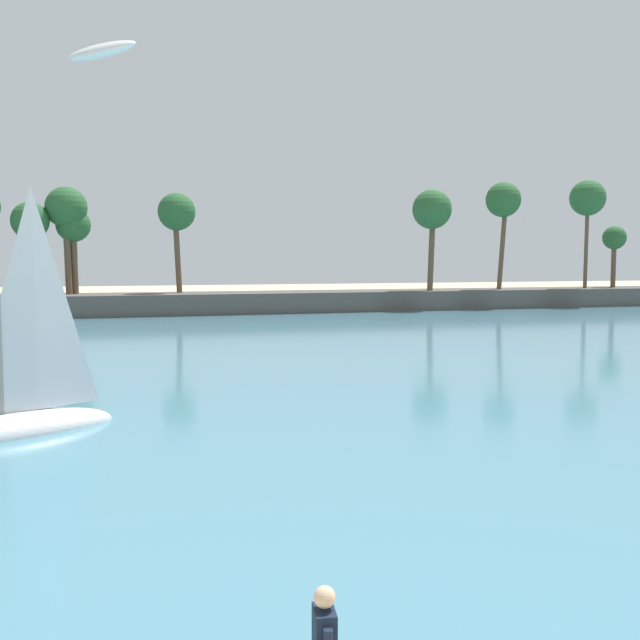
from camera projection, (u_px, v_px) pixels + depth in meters
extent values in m
cube|color=teal|center=(125.00, 323.00, 53.19)|extent=(220.00, 95.54, 0.06)
cube|color=#514C47|center=(122.00, 305.00, 60.53)|extent=(109.45, 6.00, 1.80)
cylinder|color=brown|center=(502.00, 245.00, 69.35)|extent=(0.83, 0.74, 8.50)
sphere|color=#285B2D|center=(503.00, 200.00, 68.99)|extent=(3.31, 3.31, 3.31)
cylinder|color=brown|center=(177.00, 252.00, 62.30)|extent=(0.80, 0.87, 6.92)
sphere|color=#285B2D|center=(177.00, 212.00, 62.01)|extent=(3.20, 3.20, 3.20)
cylinder|color=brown|center=(431.00, 250.00, 66.85)|extent=(0.88, 0.80, 7.44)
sphere|color=#285B2D|center=(432.00, 209.00, 66.54)|extent=(3.60, 3.60, 3.60)
cylinder|color=brown|center=(586.00, 243.00, 71.72)|extent=(0.64, 0.78, 8.85)
sphere|color=#285B2D|center=(588.00, 198.00, 71.35)|extent=(3.48, 3.48, 3.48)
cylinder|color=brown|center=(31.00, 258.00, 58.53)|extent=(0.83, 0.62, 5.97)
sphere|color=#285B2D|center=(30.00, 221.00, 58.28)|extent=(3.00, 3.00, 3.00)
cylinder|color=brown|center=(74.00, 260.00, 60.21)|extent=(0.60, 0.72, 5.71)
sphere|color=#285B2D|center=(73.00, 225.00, 59.97)|extent=(2.81, 2.81, 2.81)
cylinder|color=brown|center=(614.00, 262.00, 74.44)|extent=(0.53, 0.54, 5.05)
sphere|color=#285B2D|center=(614.00, 238.00, 74.23)|extent=(2.39, 2.39, 2.39)
cylinder|color=brown|center=(67.00, 251.00, 59.69)|extent=(0.66, 0.63, 7.10)
sphere|color=#285B2D|center=(66.00, 207.00, 59.39)|extent=(3.37, 3.37, 3.37)
cube|color=#141E33|center=(324.00, 639.00, 6.88)|extent=(0.25, 0.37, 0.58)
sphere|color=beige|center=(324.00, 597.00, 6.85)|extent=(0.21, 0.21, 0.21)
cylinder|color=#141E33|center=(321.00, 631.00, 7.11)|extent=(0.09, 0.09, 0.50)
ellipsoid|color=white|center=(13.00, 433.00, 19.56)|extent=(5.85, 4.08, 1.14)
pyramid|color=silver|center=(34.00, 298.00, 19.72)|extent=(2.37, 1.30, 6.05)
ellipsoid|color=white|center=(101.00, 51.00, 23.88)|extent=(2.92, 3.15, 0.83)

